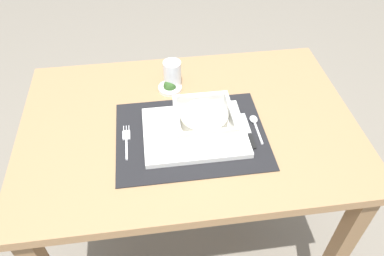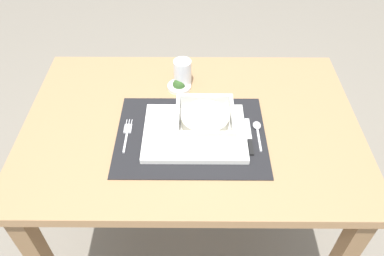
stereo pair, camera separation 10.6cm
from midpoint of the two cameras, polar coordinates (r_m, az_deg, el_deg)
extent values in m
plane|color=gray|center=(1.73, 1.75, -17.51)|extent=(6.00, 6.00, 0.00)
cube|color=#A37A51|center=(1.13, 2.56, 0.32)|extent=(1.00, 0.68, 0.03)
cube|color=olive|center=(1.65, -13.98, -1.95)|extent=(0.05, 0.05, 0.72)
cube|color=olive|center=(1.68, 17.47, -2.04)|extent=(0.05, 0.05, 0.72)
cube|color=black|center=(1.08, 2.81, -1.22)|extent=(0.43, 0.32, 0.00)
cube|color=white|center=(1.07, 3.23, -0.80)|extent=(0.29, 0.23, 0.02)
cube|color=white|center=(1.07, 4.78, 0.22)|extent=(0.16, 0.16, 0.01)
cube|color=white|center=(1.05, 0.67, 1.34)|extent=(0.01, 0.16, 0.05)
cube|color=white|center=(1.06, 9.01, 1.29)|extent=(0.01, 0.16, 0.05)
cube|color=white|center=(1.00, 5.11, -1.71)|extent=(0.14, 0.01, 0.05)
cube|color=white|center=(1.11, 4.65, 4.04)|extent=(0.14, 0.01, 0.05)
cylinder|color=silver|center=(1.06, 4.85, 1.10)|extent=(0.14, 0.14, 0.04)
cube|color=silver|center=(1.06, -7.33, -2.36)|extent=(0.01, 0.08, 0.00)
cube|color=silver|center=(1.10, -7.05, -0.24)|extent=(0.02, 0.04, 0.00)
cylinder|color=silver|center=(1.12, -7.31, 0.76)|extent=(0.00, 0.02, 0.00)
cylinder|color=silver|center=(1.12, -6.92, 0.76)|extent=(0.00, 0.02, 0.00)
cylinder|color=silver|center=(1.11, -6.53, 0.76)|extent=(0.00, 0.02, 0.00)
cube|color=silver|center=(1.08, 12.97, -1.98)|extent=(0.01, 0.08, 0.00)
ellipsoid|color=silver|center=(1.12, 12.54, 0.28)|extent=(0.02, 0.03, 0.01)
cube|color=black|center=(1.06, 11.80, -3.02)|extent=(0.01, 0.06, 0.01)
cube|color=silver|center=(1.11, 11.27, -0.27)|extent=(0.01, 0.09, 0.00)
cylinder|color=white|center=(1.22, 1.04, 8.25)|extent=(0.06, 0.06, 0.09)
cylinder|color=gold|center=(1.24, 1.02, 7.33)|extent=(0.05, 0.05, 0.04)
cylinder|color=white|center=(1.23, 0.49, 6.21)|extent=(0.08, 0.08, 0.01)
sphere|color=#335926|center=(1.23, 0.50, 6.54)|extent=(0.04, 0.04, 0.04)
camera|label=1|loc=(0.05, -87.13, 2.82)|focal=34.95mm
camera|label=2|loc=(0.05, 92.87, -2.82)|focal=34.95mm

